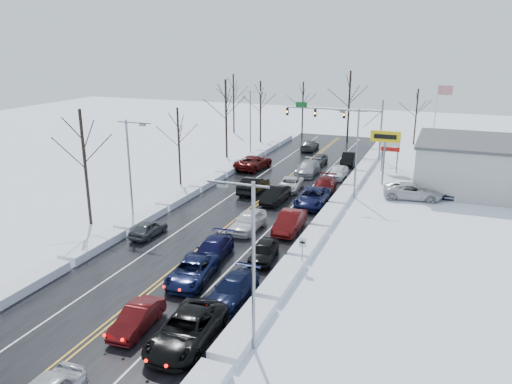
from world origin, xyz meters
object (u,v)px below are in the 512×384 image
at_px(oncoming_car_0, 253,193).
at_px(flagpole, 437,116).
at_px(tires_plus_sign, 385,140).
at_px(traffic_signal_mast, 344,117).

bearing_deg(oncoming_car_0, flagpole, -126.17).
relative_size(tires_plus_sign, flagpole, 0.60).
distance_m(tires_plus_sign, oncoming_car_0, 15.49).
distance_m(flagpole, oncoming_car_0, 28.47).
bearing_deg(flagpole, traffic_signal_mast, -170.27).
xyz_separation_m(traffic_signal_mast, tires_plus_sign, (7.05, -12.00, -0.49)).
distance_m(traffic_signal_mast, flagpole, 11.90).
distance_m(tires_plus_sign, flagpole, 14.79).
bearing_deg(tires_plus_sign, oncoming_car_0, -146.24).
xyz_separation_m(traffic_signal_mast, flagpole, (11.72, 2.01, 0.45)).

